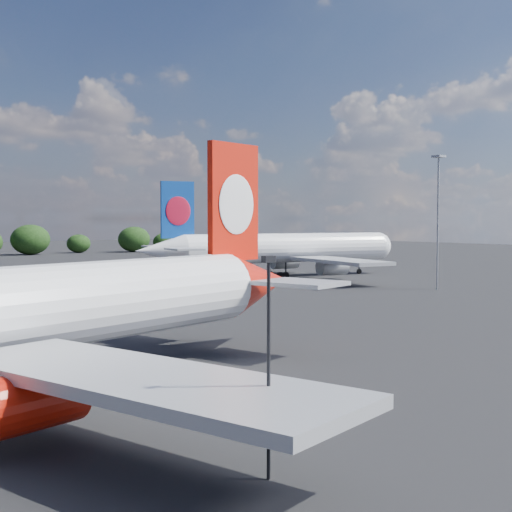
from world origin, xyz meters
TOP-DOWN VIEW (x-y plane):
  - qantas_airliner at (-2.77, 10.32)m, footprint 52.01×49.83m
  - china_southern_airliner at (65.72, 70.40)m, footprint 53.29×50.89m
  - apron_lamp_post at (0.16, -9.69)m, footprint 0.55×0.30m
  - floodlight_mast_near at (70.75, 37.65)m, footprint 1.60×1.60m

SIDE VIEW (x-z plane):
  - qantas_airliner at x=-2.77m, z-range -3.36..13.83m
  - china_southern_airliner at x=65.72m, z-range -3.41..14.02m
  - apron_lamp_post at x=0.16m, z-range 0.63..10.05m
  - floodlight_mast_near at x=70.75m, z-range 3.20..23.87m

